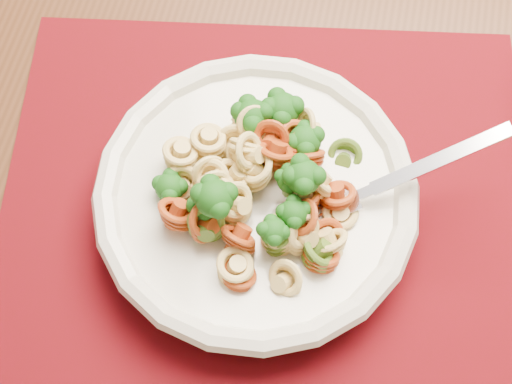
{
  "coord_description": "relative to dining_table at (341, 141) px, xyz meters",
  "views": [
    {
      "loc": [
        -0.15,
        -1.0,
        1.28
      ],
      "look_at": [
        -0.14,
        -0.78,
        0.78
      ],
      "focal_mm": 50.0,
      "sensor_mm": 36.0,
      "label": 1
    }
  ],
  "objects": [
    {
      "name": "pasta_bowl",
      "position": [
        -0.09,
        -0.11,
        0.12
      ],
      "size": [
        0.26,
        0.26,
        0.05
      ],
      "color": "silver",
      "rests_on": "placemat"
    },
    {
      "name": "pasta_broccoli_heap",
      "position": [
        -0.09,
        -0.11,
        0.14
      ],
      "size": [
        0.22,
        0.22,
        0.06
      ],
      "primitive_type": null,
      "color": "#DBBB6C",
      "rests_on": "pasta_bowl"
    },
    {
      "name": "fork",
      "position": [
        -0.03,
        -0.13,
        0.14
      ],
      "size": [
        0.18,
        0.07,
        0.08
      ],
      "primitive_type": null,
      "rotation": [
        0.0,
        -0.35,
        0.27
      ],
      "color": "silver",
      "rests_on": "pasta_bowl"
    },
    {
      "name": "dining_table",
      "position": [
        0.0,
        0.0,
        0.0
      ],
      "size": [
        1.73,
        1.34,
        0.74
      ],
      "rotation": [
        0.0,
        0.0,
        -0.26
      ],
      "color": "#492714",
      "rests_on": "ground"
    },
    {
      "name": "placemat",
      "position": [
        -0.08,
        -0.1,
        0.09
      ],
      "size": [
        0.47,
        0.38,
        0.0
      ],
      "primitive_type": "cube",
      "rotation": [
        0.0,
        0.0,
        -0.09
      ],
      "color": "#5C0312",
      "rests_on": "dining_table"
    }
  ]
}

